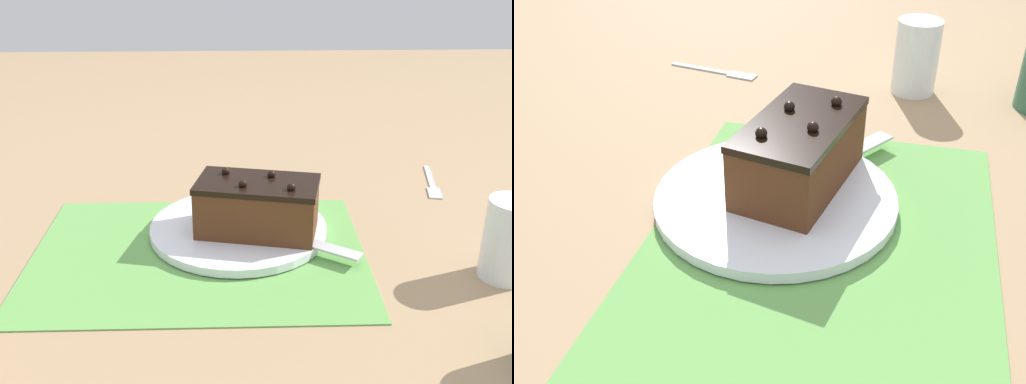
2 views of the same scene
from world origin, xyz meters
TOP-DOWN VIEW (x-y plane):
  - ground_plane at (0.00, 0.00)m, footprint 3.00×3.00m
  - placemat_woven at (0.00, 0.00)m, footprint 0.46×0.34m
  - cake_plate at (0.06, 0.06)m, footprint 0.26×0.26m
  - chocolate_cake at (0.08, 0.04)m, footprint 0.19×0.13m
  - serving_knife at (0.08, 0.04)m, footprint 0.21×0.15m
  - drinking_glass at (0.40, -0.07)m, footprint 0.06×0.06m
  - dessert_fork at (0.40, 0.23)m, footprint 0.04×0.15m

SIDE VIEW (x-z plane):
  - ground_plane at x=0.00m, z-range 0.00..0.00m
  - placemat_woven at x=0.00m, z-range 0.00..0.00m
  - dessert_fork at x=0.40m, z-range 0.00..0.01m
  - cake_plate at x=0.06m, z-range 0.00..0.02m
  - serving_knife at x=0.08m, z-range 0.01..0.03m
  - drinking_glass at x=0.40m, z-range 0.00..0.11m
  - chocolate_cake at x=0.08m, z-range 0.01..0.10m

